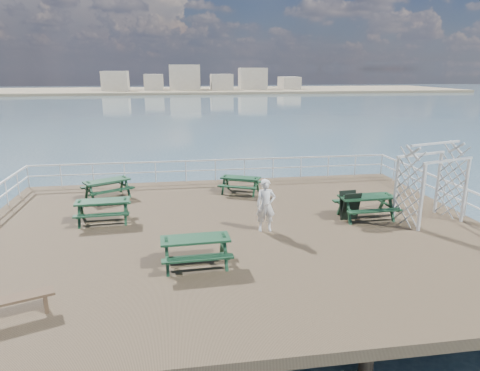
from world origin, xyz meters
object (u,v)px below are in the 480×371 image
object	(u,v)px
picnic_table_c	(366,202)
trellis_arbor	(431,187)
flat_bench_near	(13,303)
picnic_table_a	(107,185)
picnic_table_e	(195,245)
picnic_table_b	(240,181)
person	(266,205)
picnic_table_d	(103,206)

from	to	relation	value
picnic_table_c	trellis_arbor	size ratio (longest dim) A/B	0.71
flat_bench_near	trellis_arbor	world-z (taller)	trellis_arbor
picnic_table_a	picnic_table_e	size ratio (longest dim) A/B	1.19
picnic_table_a	picnic_table_b	size ratio (longest dim) A/B	1.11
picnic_table_a	person	xyz separation A→B (m)	(5.97, -4.86, 0.33)
trellis_arbor	person	size ratio (longest dim) A/B	1.60
flat_bench_near	person	bearing A→B (deg)	13.00
flat_bench_near	person	distance (m)	8.06
picnic_table_a	picnic_table_c	distance (m)	10.80
person	picnic_table_a	bearing A→B (deg)	143.12
picnic_table_b	picnic_table_d	size ratio (longest dim) A/B	1.08
picnic_table_b	picnic_table_e	world-z (taller)	picnic_table_e
picnic_table_c	trellis_arbor	world-z (taller)	trellis_arbor
picnic_table_c	picnic_table_e	world-z (taller)	picnic_table_c
flat_bench_near	trellis_arbor	bearing A→B (deg)	-1.16
picnic_table_e	picnic_table_a	bearing A→B (deg)	113.09
flat_bench_near	trellis_arbor	distance (m)	13.61
picnic_table_a	picnic_table_c	bearing A→B (deg)	-51.37
picnic_table_d	trellis_arbor	xyz separation A→B (m)	(11.79, -1.73, 0.71)
picnic_table_b	trellis_arbor	distance (m)	7.86
picnic_table_b	picnic_table_d	world-z (taller)	picnic_table_d
picnic_table_e	trellis_arbor	xyz separation A→B (m)	(8.64, 2.39, 0.70)
picnic_table_b	flat_bench_near	world-z (taller)	picnic_table_b
picnic_table_a	picnic_table_e	bearing A→B (deg)	-93.20
picnic_table_c	flat_bench_near	world-z (taller)	picnic_table_c
picnic_table_e	picnic_table_b	bearing A→B (deg)	68.94
picnic_table_b	flat_bench_near	bearing A→B (deg)	-100.80
picnic_table_a	trellis_arbor	size ratio (longest dim) A/B	0.81
flat_bench_near	person	world-z (taller)	person
picnic_table_b	picnic_table_d	bearing A→B (deg)	-126.98
picnic_table_b	picnic_table_a	bearing A→B (deg)	-156.26
picnic_table_e	flat_bench_near	bearing A→B (deg)	-155.95
picnic_table_a	flat_bench_near	world-z (taller)	picnic_table_a
flat_bench_near	picnic_table_a	bearing A→B (deg)	65.03
picnic_table_a	person	distance (m)	7.70
picnic_table_e	picnic_table_d	bearing A→B (deg)	125.00
person	picnic_table_b	bearing A→B (deg)	93.98
picnic_table_d	picnic_table_e	distance (m)	5.19
picnic_table_e	person	bearing A→B (deg)	40.33
picnic_table_a	flat_bench_near	size ratio (longest dim) A/B	1.36
picnic_table_c	flat_bench_near	size ratio (longest dim) A/B	1.19
picnic_table_e	trellis_arbor	bearing A→B (deg)	13.01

